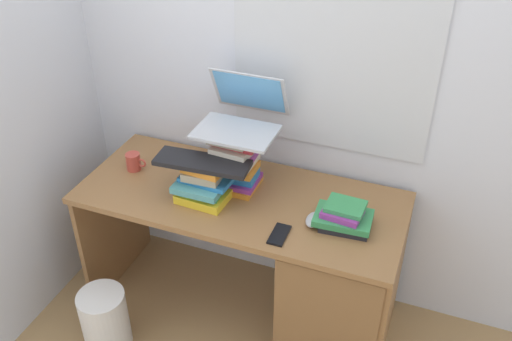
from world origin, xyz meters
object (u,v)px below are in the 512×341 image
at_px(book_stack_tall, 235,161).
at_px(book_stack_keyboard_riser, 204,184).
at_px(mug, 134,162).
at_px(wastebasket, 105,320).
at_px(book_stack_side, 344,217).
at_px(computer_mouse, 313,220).
at_px(cell_phone, 279,235).
at_px(keyboard, 202,163).
at_px(laptop, 242,115).
at_px(desk, 315,273).

bearing_deg(book_stack_tall, book_stack_keyboard_riser, -121.98).
xyz_separation_m(mug, wastebasket, (0.04, -0.46, -0.61)).
bearing_deg(book_stack_side, computer_mouse, -166.37).
bearing_deg(book_stack_tall, cell_phone, -40.90).
bearing_deg(book_stack_tall, keyboard, -121.98).
bearing_deg(keyboard, book_stack_keyboard_riser, 52.87).
distance_m(laptop, wastebasket, 1.18).
bearing_deg(book_stack_keyboard_riser, wastebasket, -135.77).
bearing_deg(book_stack_keyboard_riser, computer_mouse, 0.55).
height_order(book_stack_keyboard_riser, mug, book_stack_keyboard_riser).
height_order(book_stack_tall, book_stack_side, book_stack_tall).
xyz_separation_m(book_stack_side, wastebasket, (-1.01, -0.41, -0.61)).
bearing_deg(keyboard, wastebasket, -139.98).
height_order(desk, computer_mouse, computer_mouse).
xyz_separation_m(book_stack_side, cell_phone, (-0.23, -0.16, -0.04)).
xyz_separation_m(book_stack_keyboard_riser, laptop, (0.09, 0.22, 0.25)).
distance_m(book_stack_side, computer_mouse, 0.13).
relative_size(book_stack_keyboard_riser, laptop, 0.70).
relative_size(book_stack_tall, book_stack_side, 1.11).
distance_m(computer_mouse, wastebasket, 1.13).
relative_size(book_stack_tall, wastebasket, 0.87).
distance_m(book_stack_keyboard_riser, keyboard, 0.11).
xyz_separation_m(laptop, mug, (-0.52, -0.13, -0.29)).
height_order(computer_mouse, wastebasket, computer_mouse).
bearing_deg(book_stack_tall, book_stack_side, -11.44).
bearing_deg(mug, book_stack_keyboard_riser, -12.28).
height_order(mug, cell_phone, mug).
bearing_deg(mug, cell_phone, -14.74).
bearing_deg(mug, laptop, 14.16).
height_order(book_stack_keyboard_riser, book_stack_side, book_stack_keyboard_riser).
height_order(desk, book_stack_side, book_stack_side).
bearing_deg(wastebasket, mug, 94.91).
xyz_separation_m(desk, book_stack_side, (0.11, -0.02, 0.38)).
relative_size(desk, book_stack_tall, 5.39).
bearing_deg(wastebasket, cell_phone, 17.54).
bearing_deg(computer_mouse, laptop, 152.28).
distance_m(keyboard, cell_phone, 0.46).
bearing_deg(desk, keyboard, -174.13).
relative_size(computer_mouse, mug, 0.98).
relative_size(book_stack_side, laptop, 0.70).
relative_size(keyboard, cell_phone, 3.09).
relative_size(book_stack_keyboard_riser, computer_mouse, 2.39).
height_order(book_stack_tall, cell_phone, book_stack_tall).
bearing_deg(book_stack_side, cell_phone, -145.31).
relative_size(book_stack_tall, keyboard, 0.66).
relative_size(book_stack_side, mug, 2.34).
xyz_separation_m(book_stack_side, mug, (-1.05, 0.06, -0.00)).
xyz_separation_m(book_stack_keyboard_riser, wastebasket, (-0.38, -0.37, -0.65)).
bearing_deg(laptop, book_stack_tall, -92.94).
relative_size(desk, keyboard, 3.56).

